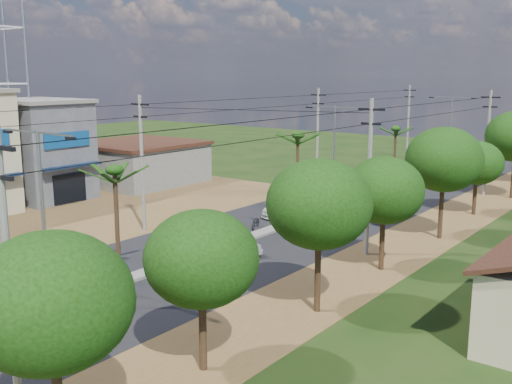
# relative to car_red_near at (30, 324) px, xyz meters

# --- Properties ---
(ground) EXTENTS (160.00, 160.00, 0.00)m
(ground) POSITION_rel_car_red_near_xyz_m (-2.38, 2.43, -0.73)
(ground) COLOR black
(ground) RESTS_ON ground
(road) EXTENTS (12.00, 110.00, 0.04)m
(road) POSITION_rel_car_red_near_xyz_m (-2.38, 17.43, -0.71)
(road) COLOR black
(road) RESTS_ON ground
(median) EXTENTS (1.00, 90.00, 0.18)m
(median) POSITION_rel_car_red_near_xyz_m (-2.38, 20.43, -0.64)
(median) COLOR #605E56
(median) RESTS_ON ground
(dirt_lot_west) EXTENTS (18.00, 46.00, 0.04)m
(dirt_lot_west) POSITION_rel_car_red_near_xyz_m (-17.38, 10.43, -0.71)
(dirt_lot_west) COLOR brown
(dirt_lot_west) RESTS_ON ground
(dirt_shoulder_east) EXTENTS (5.00, 90.00, 0.03)m
(dirt_shoulder_east) POSITION_rel_car_red_near_xyz_m (6.12, 17.43, -0.72)
(dirt_shoulder_east) COLOR brown
(dirt_shoulder_east) RESTS_ON ground
(shophouse_grey) EXTENTS (9.00, 6.40, 8.30)m
(shophouse_grey) POSITION_rel_car_red_near_xyz_m (-24.36, 16.43, 3.43)
(shophouse_grey) COLOR #44464B
(shophouse_grey) RESTS_ON ground
(low_shed) EXTENTS (10.40, 10.40, 3.95)m
(low_shed) POSITION_rel_car_red_near_xyz_m (-23.38, 26.43, 1.24)
(low_shed) COLOR #605E56
(low_shed) RESTS_ON ground
(tree_east_a) EXTENTS (4.40, 4.40, 6.37)m
(tree_east_a) POSITION_rel_car_red_near_xyz_m (7.12, -3.57, 3.76)
(tree_east_a) COLOR black
(tree_east_a) RESTS_ON ground
(tree_east_b) EXTENTS (4.00, 4.00, 5.83)m
(tree_east_b) POSITION_rel_car_red_near_xyz_m (6.92, 2.43, 3.38)
(tree_east_b) COLOR black
(tree_east_b) RESTS_ON ground
(tree_east_c) EXTENTS (4.60, 4.60, 6.83)m
(tree_east_c) POSITION_rel_car_red_near_xyz_m (7.32, 9.43, 4.13)
(tree_east_c) COLOR black
(tree_east_c) RESTS_ON ground
(tree_east_d) EXTENTS (4.20, 4.20, 6.13)m
(tree_east_d) POSITION_rel_car_red_near_xyz_m (7.02, 16.43, 3.61)
(tree_east_d) COLOR black
(tree_east_d) RESTS_ON ground
(tree_east_e) EXTENTS (4.80, 4.80, 7.14)m
(tree_east_e) POSITION_rel_car_red_near_xyz_m (7.22, 24.43, 4.36)
(tree_east_e) COLOR black
(tree_east_e) RESTS_ON ground
(tree_east_f) EXTENTS (3.80, 3.80, 5.52)m
(tree_east_f) POSITION_rel_car_red_near_xyz_m (6.82, 32.43, 3.16)
(tree_east_f) COLOR black
(tree_east_f) RESTS_ON ground
(palm_median_near) EXTENTS (2.00, 2.00, 6.15)m
(palm_median_near) POSITION_rel_car_red_near_xyz_m (-2.38, 6.43, 4.81)
(palm_median_near) COLOR black
(palm_median_near) RESTS_ON ground
(palm_median_mid) EXTENTS (2.00, 2.00, 6.55)m
(palm_median_mid) POSITION_rel_car_red_near_xyz_m (-2.38, 22.43, 5.17)
(palm_median_mid) COLOR black
(palm_median_mid) RESTS_ON ground
(palm_median_far) EXTENTS (2.00, 2.00, 5.85)m
(palm_median_far) POSITION_rel_car_red_near_xyz_m (-2.38, 38.43, 4.53)
(palm_median_far) COLOR black
(palm_median_far) RESTS_ON ground
(streetlight_near) EXTENTS (5.10, 0.18, 8.00)m
(streetlight_near) POSITION_rel_car_red_near_xyz_m (-2.38, 2.43, 4.05)
(streetlight_near) COLOR gray
(streetlight_near) RESTS_ON ground
(streetlight_mid) EXTENTS (5.10, 0.18, 8.00)m
(streetlight_mid) POSITION_rel_car_red_near_xyz_m (-2.38, 27.43, 4.05)
(streetlight_mid) COLOR gray
(streetlight_mid) RESTS_ON ground
(streetlight_far) EXTENTS (5.10, 0.18, 8.00)m
(streetlight_far) POSITION_rel_car_red_near_xyz_m (-2.38, 52.43, 4.05)
(streetlight_far) COLOR gray
(streetlight_far) RESTS_ON ground
(utility_pole_w_b) EXTENTS (1.60, 0.24, 9.00)m
(utility_pole_w_b) POSITION_rel_car_red_near_xyz_m (-9.38, 14.43, 4.03)
(utility_pole_w_b) COLOR #605E56
(utility_pole_w_b) RESTS_ON ground
(utility_pole_w_c) EXTENTS (1.60, 0.24, 9.00)m
(utility_pole_w_c) POSITION_rel_car_red_near_xyz_m (-9.38, 36.43, 4.03)
(utility_pole_w_c) COLOR #605E56
(utility_pole_w_c) RESTS_ON ground
(utility_pole_w_d) EXTENTS (1.60, 0.24, 9.00)m
(utility_pole_w_d) POSITION_rel_car_red_near_xyz_m (-9.38, 57.43, 4.03)
(utility_pole_w_d) COLOR #605E56
(utility_pole_w_d) RESTS_ON ground
(utility_pole_e_a) EXTENTS (1.60, 0.24, 9.00)m
(utility_pole_e_a) POSITION_rel_car_red_near_xyz_m (5.12, -3.57, 4.03)
(utility_pole_e_a) COLOR #605E56
(utility_pole_e_a) RESTS_ON ground
(utility_pole_e_b) EXTENTS (1.60, 0.24, 9.00)m
(utility_pole_e_b) POSITION_rel_car_red_near_xyz_m (5.12, 18.43, 4.03)
(utility_pole_e_b) COLOR #605E56
(utility_pole_e_b) RESTS_ON ground
(utility_pole_e_c) EXTENTS (1.60, 0.24, 9.00)m
(utility_pole_e_c) POSITION_rel_car_red_near_xyz_m (5.12, 40.43, 4.03)
(utility_pole_e_c) COLOR #605E56
(utility_pole_e_c) RESTS_ON ground
(car_red_near) EXTENTS (3.23, 4.62, 1.46)m
(car_red_near) POSITION_rel_car_red_near_xyz_m (0.00, 0.00, 0.00)
(car_red_near) COLOR maroon
(car_red_near) RESTS_ON ground
(car_silver_mid) EXTENTS (3.02, 4.49, 1.40)m
(car_silver_mid) POSITION_rel_car_red_near_xyz_m (-0.73, 12.53, -0.03)
(car_silver_mid) COLOR #9B9DA3
(car_silver_mid) RESTS_ON ground
(car_white_far) EXTENTS (2.45, 4.72, 1.31)m
(car_white_far) POSITION_rel_car_red_near_xyz_m (-3.88, 23.51, -0.08)
(car_white_far) COLOR beige
(car_white_far) RESTS_ON ground
(moto_rider_east) EXTENTS (0.73, 1.57, 0.80)m
(moto_rider_east) POSITION_rel_car_red_near_xyz_m (-0.82, 2.57, -0.33)
(moto_rider_east) COLOR black
(moto_rider_east) RESTS_ON ground
(moto_rider_west_a) EXTENTS (1.09, 1.69, 0.84)m
(moto_rider_west_a) POSITION_rel_car_red_near_xyz_m (-3.58, 19.20, -0.31)
(moto_rider_west_a) COLOR black
(moto_rider_west_a) RESTS_ON ground
(moto_rider_west_b) EXTENTS (0.88, 1.82, 1.05)m
(moto_rider_west_b) POSITION_rel_car_red_near_xyz_m (-6.81, 39.57, -0.20)
(moto_rider_west_b) COLOR black
(moto_rider_west_b) RESTS_ON ground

